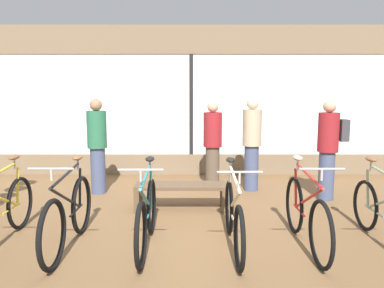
# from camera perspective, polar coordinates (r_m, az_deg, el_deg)

# --- Properties ---
(ground_plane) EXTENTS (24.00, 24.00, 0.00)m
(ground_plane) POSITION_cam_1_polar(r_m,az_deg,el_deg) (4.88, -0.05, -13.78)
(ground_plane) COLOR brown
(shop_back_wall) EXTENTS (12.00, 0.08, 3.20)m
(shop_back_wall) POSITION_cam_1_polar(r_m,az_deg,el_deg) (8.11, 0.04, 6.76)
(shop_back_wall) COLOR #7A664C
(shop_back_wall) RESTS_ON ground_plane
(bicycle_far_left) EXTENTS (0.46, 1.74, 1.03)m
(bicycle_far_left) POSITION_cam_1_polar(r_m,az_deg,el_deg) (5.07, -27.01, -9.24)
(bicycle_far_left) COLOR black
(bicycle_far_left) RESTS_ON ground_plane
(bicycle_left) EXTENTS (0.46, 1.76, 1.05)m
(bicycle_left) POSITION_cam_1_polar(r_m,az_deg,el_deg) (4.61, -18.10, -10.23)
(bicycle_left) COLOR black
(bicycle_left) RESTS_ON ground_plane
(bicycle_center_left) EXTENTS (0.46, 1.70, 1.03)m
(bicycle_center_left) POSITION_cam_1_polar(r_m,az_deg,el_deg) (4.44, -6.75, -10.77)
(bicycle_center_left) COLOR black
(bicycle_center_left) RESTS_ON ground_plane
(bicycle_center_right) EXTENTS (0.46, 1.71, 1.02)m
(bicycle_center_right) POSITION_cam_1_polar(r_m,az_deg,el_deg) (4.42, 6.49, -10.95)
(bicycle_center_right) COLOR black
(bicycle_center_right) RESTS_ON ground_plane
(bicycle_right) EXTENTS (0.46, 1.73, 1.04)m
(bicycle_right) POSITION_cam_1_polar(r_m,az_deg,el_deg) (4.61, 17.09, -10.19)
(bicycle_right) COLOR black
(bicycle_right) RESTS_ON ground_plane
(display_bench) EXTENTS (1.40, 0.44, 0.40)m
(display_bench) POSITION_cam_1_polar(r_m,az_deg,el_deg) (5.80, -1.55, -6.79)
(display_bench) COLOR brown
(display_bench) RESTS_ON ground_plane
(customer_near_rack) EXTENTS (0.37, 0.37, 1.71)m
(customer_near_rack) POSITION_cam_1_polar(r_m,az_deg,el_deg) (6.91, 9.25, 0.30)
(customer_near_rack) COLOR #424C6B
(customer_near_rack) RESTS_ON ground_plane
(customer_by_window) EXTENTS (0.41, 0.53, 1.69)m
(customer_by_window) POSITION_cam_1_polar(r_m,az_deg,el_deg) (6.85, -14.10, 0.19)
(customer_by_window) COLOR #424C6B
(customer_by_window) RESTS_ON ground_plane
(customer_mid_floor) EXTENTS (0.47, 0.47, 1.64)m
(customer_mid_floor) POSITION_cam_1_polar(r_m,az_deg,el_deg) (6.95, 3.31, 0.09)
(customer_mid_floor) COLOR brown
(customer_mid_floor) RESTS_ON ground_plane
(customer_near_bench) EXTENTS (0.51, 0.38, 1.68)m
(customer_near_bench) POSITION_cam_1_polar(r_m,az_deg,el_deg) (6.63, 20.27, -0.36)
(customer_near_bench) COLOR #424C6B
(customer_near_bench) RESTS_ON ground_plane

